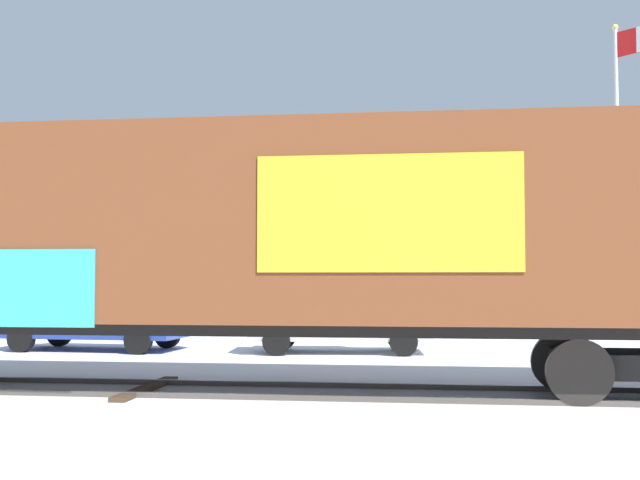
{
  "coord_description": "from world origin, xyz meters",
  "views": [
    {
      "loc": [
        1.76,
        -12.2,
        1.73
      ],
      "look_at": [
        1.04,
        2.91,
        2.49
      ],
      "focal_mm": 44.4,
      "sensor_mm": 36.0,
      "label": 1
    }
  ],
  "objects_px": {
    "flagpole": "(624,141)",
    "parked_car_silver": "(337,317)",
    "freight_car": "(243,232)",
    "parked_car_blue": "(95,317)"
  },
  "relations": [
    {
      "from": "flagpole",
      "to": "parked_car_silver",
      "type": "relative_size",
      "value": 2.24
    },
    {
      "from": "freight_car",
      "to": "flagpole",
      "type": "bearing_deg",
      "value": 50.26
    },
    {
      "from": "flagpole",
      "to": "parked_car_silver",
      "type": "height_order",
      "value": "flagpole"
    },
    {
      "from": "parked_car_blue",
      "to": "freight_car",
      "type": "bearing_deg",
      "value": -56.49
    },
    {
      "from": "parked_car_silver",
      "to": "flagpole",
      "type": "bearing_deg",
      "value": 30.88
    },
    {
      "from": "freight_car",
      "to": "flagpole",
      "type": "relative_size",
      "value": 1.72
    },
    {
      "from": "freight_car",
      "to": "parked_car_silver",
      "type": "distance_m",
      "value": 7.01
    },
    {
      "from": "parked_car_silver",
      "to": "parked_car_blue",
      "type": "bearing_deg",
      "value": 175.79
    },
    {
      "from": "freight_car",
      "to": "parked_car_silver",
      "type": "bearing_deg",
      "value": 79.05
    },
    {
      "from": "parked_car_blue",
      "to": "parked_car_silver",
      "type": "height_order",
      "value": "parked_car_silver"
    }
  ]
}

